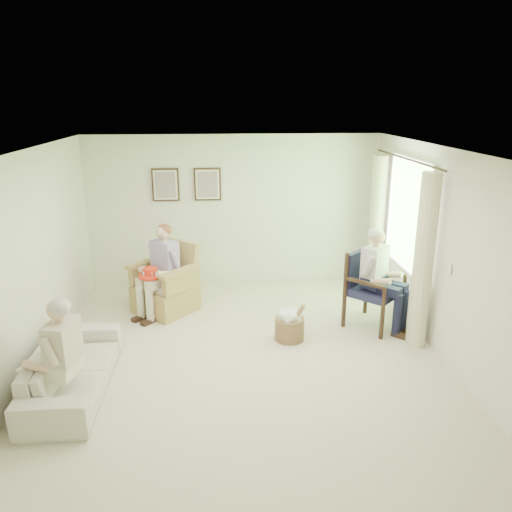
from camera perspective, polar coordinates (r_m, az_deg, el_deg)
name	(u,v)px	position (r m, az deg, el deg)	size (l,w,h in m)	color
floor	(244,357)	(6.50, -1.39, -11.51)	(5.50, 5.50, 0.00)	beige
back_wall	(235,211)	(8.63, -2.46, 5.12)	(5.00, 0.04, 2.60)	silver
front_wall	(265,387)	(3.48, 1.04, -14.76)	(5.00, 0.04, 2.60)	silver
left_wall	(28,266)	(6.37, -24.57, -1.05)	(0.04, 5.50, 2.60)	silver
right_wall	(445,256)	(6.59, 20.78, 0.01)	(0.04, 5.50, 2.60)	silver
ceiling	(242,151)	(5.71, -1.58, 11.95)	(5.00, 5.50, 0.02)	white
window	(408,212)	(7.57, 17.02, 4.80)	(0.13, 2.50, 1.63)	#2D6B23
curtain_left	(423,262)	(6.76, 18.57, -0.67)	(0.34, 0.34, 2.30)	beige
curtain_right	(376,225)	(8.52, 13.59, 3.44)	(0.34, 0.34, 2.30)	beige
framed_print_left	(165,185)	(8.54, -10.31, 8.01)	(0.45, 0.05, 0.55)	#382114
framed_print_right	(208,184)	(8.50, -5.56, 8.16)	(0.45, 0.05, 0.55)	#382114
wicker_armchair	(165,290)	(7.85, -10.31, -3.80)	(0.82, 0.82, 1.05)	tan
wood_armchair	(373,285)	(7.40, 13.23, -3.22)	(0.70, 0.66, 1.08)	black
sofa	(73,368)	(6.08, -20.19, -11.94)	(0.74, 1.89, 0.55)	beige
person_wicker	(163,264)	(7.57, -10.59, -0.94)	(0.40, 0.62, 1.36)	beige
person_dark	(378,272)	(7.16, 13.79, -1.79)	(0.40, 0.62, 1.42)	#171934
person_sofa	(59,351)	(5.57, -21.64, -10.09)	(0.42, 0.63, 1.23)	beige
red_hat	(151,274)	(7.49, -11.96, -1.99)	(0.35, 0.35, 0.14)	red
hatbox	(290,324)	(6.86, 3.87, -7.75)	(0.49, 0.49, 0.59)	tan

